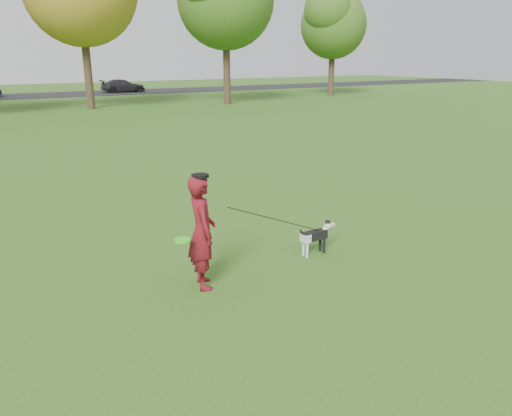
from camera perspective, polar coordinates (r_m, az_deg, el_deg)
ground at (r=8.12m, az=0.66°, el=-6.36°), size 120.00×120.00×0.00m
man at (r=7.11m, az=-6.19°, el=-2.76°), size 0.53×0.68×1.66m
dog at (r=8.46m, az=6.97°, el=-2.99°), size 0.75×0.15×0.57m
car_right at (r=48.53m, az=-14.97°, el=13.35°), size 4.07×1.93×1.15m
man_held_items at (r=7.77m, az=2.48°, el=-1.37°), size 2.74×0.33×1.29m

